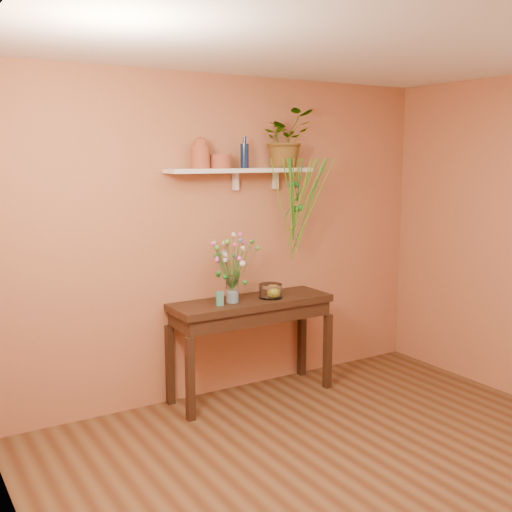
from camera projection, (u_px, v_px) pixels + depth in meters
room at (394, 275)px, 3.60m from camera, size 4.04×4.04×2.70m
sideboard at (251, 313)px, 5.23m from camera, size 1.40×0.45×0.85m
wall_shelf at (242, 171)px, 5.13m from camera, size 1.30×0.24×0.19m
terracotta_jug at (201, 154)px, 4.89m from camera, size 0.19×0.19×0.25m
terracotta_pot at (220, 161)px, 5.00m from camera, size 0.22×0.22×0.11m
blue_bottle at (245, 155)px, 5.10m from camera, size 0.07×0.07×0.26m
spider_plant at (285, 139)px, 5.33m from camera, size 0.45×0.40×0.50m
plant_fronds at (298, 197)px, 5.29m from camera, size 0.62×0.37×0.90m
glass_vase at (232, 291)px, 5.07m from camera, size 0.11×0.11×0.22m
bouquet at (230, 257)px, 5.03m from camera, size 0.47×0.39×0.46m
glass_bowl at (270, 291)px, 5.25m from camera, size 0.20×0.20×0.12m
lemon at (273, 292)px, 5.24m from camera, size 0.09×0.09×0.09m
carton at (220, 298)px, 4.98m from camera, size 0.07×0.06×0.11m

